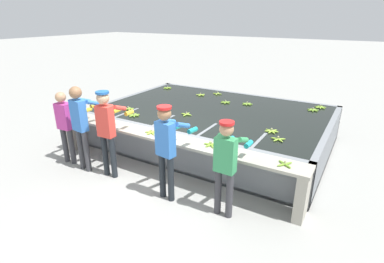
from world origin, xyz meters
TOP-DOWN VIEW (x-y plane):
  - ground_plane at (0.00, 0.00)m, footprint 80.00×80.00m
  - wash_tank at (0.00, 2.28)m, footprint 5.39×3.69m
  - work_ledge at (0.00, 0.23)m, footprint 5.39×0.45m
  - worker_0 at (-2.12, -0.31)m, footprint 0.43×0.72m
  - worker_1 at (-1.57, -0.37)m, footprint 0.45×0.74m
  - worker_2 at (-0.93, -0.30)m, footprint 0.43×0.73m
  - worker_3 at (0.49, -0.36)m, footprint 0.48×0.74m
  - worker_4 at (1.52, -0.28)m, footprint 0.41×0.72m
  - banana_bunch_floating_0 at (1.69, 1.49)m, footprint 0.28×0.28m
  - banana_bunch_floating_1 at (0.03, 2.92)m, footprint 0.28×0.28m
  - banana_bunch_floating_2 at (-1.75, 1.17)m, footprint 0.27×0.28m
  - banana_bunch_floating_3 at (2.23, 3.71)m, footprint 0.28×0.28m
  - banana_bunch_floating_4 at (-0.56, 3.63)m, footprint 0.28×0.28m
  - banana_bunch_floating_5 at (-0.91, 3.27)m, footprint 0.28×0.27m
  - banana_bunch_floating_6 at (2.12, 3.38)m, footprint 0.28×0.28m
  - banana_bunch_floating_7 at (-2.23, 3.49)m, footprint 0.28×0.26m
  - banana_bunch_floating_8 at (-0.31, 1.53)m, footprint 0.28×0.28m
  - banana_bunch_floating_9 at (-1.30, 0.87)m, footprint 0.28×0.28m
  - banana_bunch_floating_10 at (1.91, 1.14)m, footprint 0.27×0.28m
  - banana_bunch_floating_11 at (0.57, 3.06)m, footprint 0.28×0.28m
  - banana_bunch_ledge_0 at (0.98, 0.29)m, footprint 0.28×0.27m
  - banana_bunch_ledge_1 at (-0.29, 0.22)m, footprint 0.27×0.28m
  - banana_bunch_ledge_2 at (2.28, 0.21)m, footprint 0.25×0.25m
  - knife_0 at (-1.25, 0.12)m, footprint 0.35×0.10m

SIDE VIEW (x-z plane):
  - ground_plane at x=0.00m, z-range 0.00..0.00m
  - wash_tank at x=0.00m, z-range -0.01..0.85m
  - work_ledge at x=0.00m, z-range 0.20..1.06m
  - knife_0 at x=-1.25m, z-range 0.86..0.87m
  - banana_bunch_floating_0 at x=1.69m, z-range 0.83..0.91m
  - banana_bunch_floating_3 at x=2.23m, z-range 0.83..0.91m
  - banana_bunch_floating_6 at x=2.12m, z-range 0.83..0.91m
  - banana_bunch_floating_9 at x=-1.30m, z-range 0.83..0.91m
  - banana_bunch_floating_11 at x=0.57m, z-range 0.83..0.91m
  - banana_bunch_floating_1 at x=0.03m, z-range 0.83..0.91m
  - banana_bunch_floating_7 at x=-2.23m, z-range 0.83..0.91m
  - banana_bunch_floating_2 at x=-1.75m, z-range 0.83..0.91m
  - banana_bunch_floating_5 at x=-0.91m, z-range 0.83..0.91m
  - banana_bunch_floating_10 at x=1.91m, z-range 0.83..0.91m
  - banana_bunch_floating_4 at x=-0.56m, z-range 0.83..0.91m
  - banana_bunch_floating_8 at x=-0.31m, z-range 0.83..0.91m
  - banana_bunch_ledge_0 at x=0.98m, z-range 0.84..0.91m
  - banana_bunch_ledge_1 at x=-0.29m, z-range 0.84..0.91m
  - banana_bunch_ledge_2 at x=2.28m, z-range 0.84..0.91m
  - worker_0 at x=-2.12m, z-range 0.15..1.71m
  - worker_4 at x=1.52m, z-range 0.16..1.75m
  - worker_3 at x=0.49m, z-range 0.18..1.85m
  - worker_2 at x=-0.93m, z-range 0.19..1.91m
  - worker_1 at x=-1.57m, z-range 0.19..1.93m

